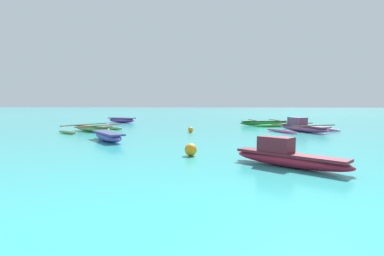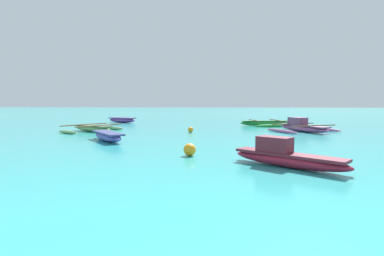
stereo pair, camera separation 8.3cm
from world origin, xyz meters
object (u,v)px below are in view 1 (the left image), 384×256
Objects in this scene: moored_boat_1 at (265,123)px; moored_boat_2 at (287,156)px; moored_boat_0 at (108,136)px; mooring_buoy_1 at (191,130)px; moored_boat_3 at (302,127)px; moored_boat_4 at (92,128)px; mooring_buoy_0 at (191,150)px; moored_boat_5 at (122,120)px.

moored_boat_1 is 15.69m from moored_boat_2.
moored_boat_0 is 13.74m from moored_boat_1.
moored_boat_2 reaches higher than mooring_buoy_1.
moored_boat_3 reaches higher than moored_boat_1.
moored_boat_4 is at bearing -111.82° from moored_boat_3.
mooring_buoy_1 is at bearing -107.23° from moored_boat_3.
moored_boat_4 reaches higher than mooring_buoy_0.
moored_boat_4 is 9.46× the size of mooring_buoy_0.
mooring_buoy_0 is at bearing -43.14° from moored_boat_5.
moored_boat_1 reaches higher than moored_boat_4.
moored_boat_5 is at bearing -144.69° from moored_boat_3.
moored_boat_3 is (3.34, 10.89, -0.00)m from moored_boat_2.
moored_boat_0 is 13.66m from moored_boat_5.
moored_boat_4 is (-13.28, -1.27, -0.08)m from moored_boat_3.
moored_boat_2 is 13.84m from moored_boat_4.
moored_boat_5 is (-10.87, 18.27, -0.04)m from moored_boat_2.
moored_boat_3 reaches higher than moored_boat_5.
moored_boat_5 is (-0.93, 8.64, 0.04)m from moored_boat_4.
mooring_buoy_0 is at bearing 10.60° from moored_boat_0.
moored_boat_1 is 1.31× the size of moored_boat_2.
moored_boat_3 is 7.12m from mooring_buoy_1.
moored_boat_3 is 11.28m from mooring_buoy_0.
moored_boat_0 is 5.62m from mooring_buoy_0.
moored_boat_3 is 13.34m from moored_boat_4.
moored_boat_4 is 10.77m from mooring_buoy_0.
moored_boat_5 is (-3.69, 13.15, 0.02)m from moored_boat_0.
moored_boat_4 is 6.27m from mooring_buoy_1.
moored_boat_0 reaches higher than mooring_buoy_1.
mooring_buoy_0 is (-2.89, 1.49, -0.08)m from moored_boat_2.
moored_boat_4 is (-11.64, -5.97, -0.00)m from moored_boat_1.
moored_boat_3 is 13.33× the size of mooring_buoy_1.
moored_boat_3 is at bearing -6.00° from moored_boat_5.
moored_boat_3 reaches higher than moored_boat_4.
moored_boat_0 is 0.70× the size of moored_boat_1.
mooring_buoy_1 is at bearing 149.28° from moored_boat_2.
moored_boat_2 reaches higher than moored_boat_1.
mooring_buoy_1 is at bearing 95.43° from mooring_buoy_0.
moored_boat_2 is at bearing -106.82° from moored_boat_1.
mooring_buoy_1 is (7.20, -8.62, -0.09)m from moored_boat_5.
moored_boat_2 is 11.39m from moored_boat_3.
moored_boat_0 is at bearing -140.88° from moored_boat_1.
moored_boat_1 is at bearing 100.49° from moored_boat_0.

